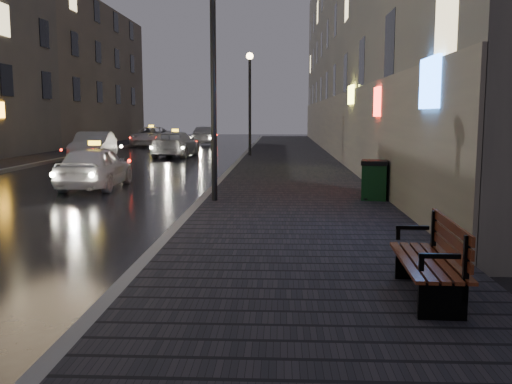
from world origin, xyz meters
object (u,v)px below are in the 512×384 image
bench (434,259)px  car_far (204,135)px  lamp_far (250,91)px  taxi_mid (176,144)px  lamp_near (213,62)px  car_left_mid (94,147)px  taxi_near (95,167)px  taxi_far (151,136)px  trash_bin (374,180)px

bench → car_far: size_ratio=0.41×
lamp_far → bench: (3.39, -23.40, -2.88)m
taxi_mid → car_far: (-0.04, 12.04, 0.07)m
lamp_near → car_left_mid: (-7.48, 13.50, -2.77)m
bench → taxi_mid: bearing=109.5°
taxi_near → car_far: car_far is taller
car_far → bench: bearing=98.4°
lamp_far → car_far: bearing=107.7°
taxi_far → car_far: size_ratio=1.13×
car_far → taxi_near: bearing=86.9°
car_left_mid → taxi_far: size_ratio=0.87×
trash_bin → taxi_mid: size_ratio=0.21×
car_left_mid → taxi_far: bearing=85.3°
lamp_far → car_left_mid: lamp_far is taller
lamp_near → taxi_near: (-4.07, 3.35, -2.83)m
taxi_far → lamp_near: bearing=-73.8°
bench → taxi_far: size_ratio=0.36×
taxi_mid → car_far: car_far is taller
car_left_mid → car_far: car_far is taller
lamp_near → lamp_far: (0.00, 16.00, 0.00)m
lamp_near → lamp_far: size_ratio=1.00×
car_left_mid → trash_bin: bearing=-55.3°
lamp_far → trash_bin: bearing=-75.9°
taxi_far → car_far: bearing=20.1°
bench → taxi_mid: taxi_mid is taller
taxi_near → car_left_mid: car_left_mid is taller
car_left_mid → taxi_far: (-0.38, 14.13, -0.02)m
car_left_mid → car_far: (3.34, 15.47, 0.04)m
taxi_mid → car_far: bearing=-86.2°
taxi_far → lamp_far: bearing=-55.6°
trash_bin → car_left_mid: car_left_mid is taller
lamp_near → bench: bearing=-65.4°
taxi_near → taxi_mid: (-0.03, 13.59, 0.02)m
lamp_near → car_left_mid: lamp_near is taller
taxi_near → taxi_far: size_ratio=0.77×
taxi_mid → taxi_far: size_ratio=0.93×
trash_bin → taxi_far: taxi_far is taller
trash_bin → car_far: car_far is taller
taxi_far → taxi_mid: bearing=-70.3°
car_far → trash_bin: bearing=102.5°
car_far → car_left_mid: bearing=74.5°
taxi_mid → car_far: size_ratio=1.06×
lamp_far → taxi_mid: 5.06m
lamp_near → bench: size_ratio=2.94×
lamp_far → taxi_mid: (-4.10, 0.93, -2.81)m
lamp_near → trash_bin: 4.88m
taxi_mid → car_left_mid: bearing=49.1°
trash_bin → lamp_near: bearing=-164.1°
lamp_far → car_far: lamp_far is taller
trash_bin → car_left_mid: bearing=142.1°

